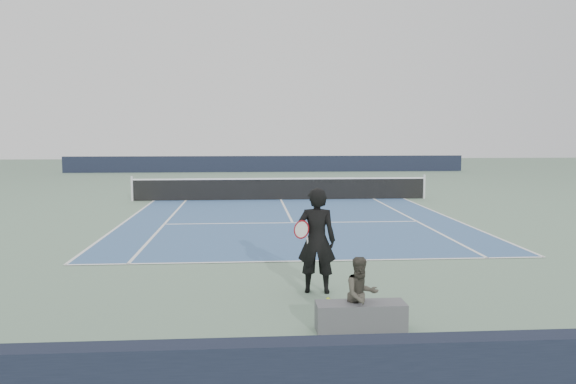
{
  "coord_description": "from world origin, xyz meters",
  "views": [
    {
      "loc": [
        -1.45,
        -24.34,
        2.91
      ],
      "look_at": [
        -0.2,
        -7.18,
        1.1
      ],
      "focal_mm": 35.0,
      "sensor_mm": 36.0,
      "label": 1
    }
  ],
  "objects": [
    {
      "name": "spectator_bench",
      "position": [
        0.2,
        -16.4,
        0.39
      ],
      "size": [
        1.39,
        0.78,
        1.13
      ],
      "color": "#515256",
      "rests_on": "ground"
    },
    {
      "name": "ground",
      "position": [
        0.0,
        0.0,
        0.0
      ],
      "size": [
        80.0,
        80.0,
        0.0
      ],
      "primitive_type": "plane",
      "color": "slate"
    },
    {
      "name": "tennis_ball",
      "position": [
        -0.07,
        -14.92,
        0.04
      ],
      "size": [
        0.07,
        0.07,
        0.07
      ],
      "primitive_type": "sphere",
      "color": "#C1DB2C",
      "rests_on": "ground"
    },
    {
      "name": "tennis_player",
      "position": [
        -0.21,
        -14.35,
        0.97
      ],
      "size": [
        0.86,
        0.64,
        1.93
      ],
      "color": "black",
      "rests_on": "ground"
    },
    {
      "name": "court_surface",
      "position": [
        0.0,
        0.0,
        0.01
      ],
      "size": [
        10.97,
        23.77,
        0.01
      ],
      "primitive_type": "cube",
      "color": "#3A5D8B",
      "rests_on": "ground"
    },
    {
      "name": "tennis_net",
      "position": [
        0.0,
        0.0,
        0.5
      ],
      "size": [
        12.9,
        0.1,
        1.07
      ],
      "color": "silver",
      "rests_on": "ground"
    },
    {
      "name": "windscreen_far",
      "position": [
        0.0,
        17.88,
        0.6
      ],
      "size": [
        30.0,
        0.25,
        1.2
      ],
      "primitive_type": "cube",
      "color": "black",
      "rests_on": "ground"
    }
  ]
}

